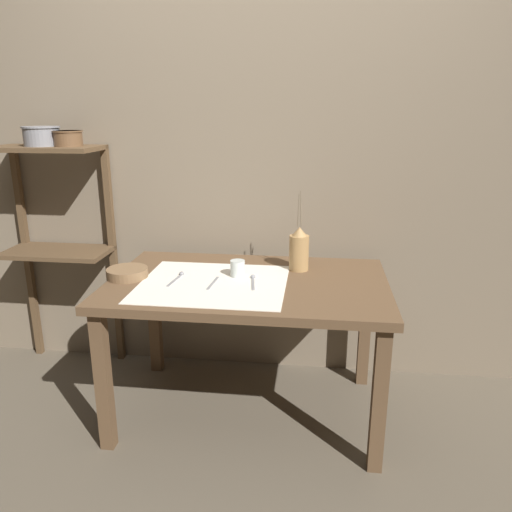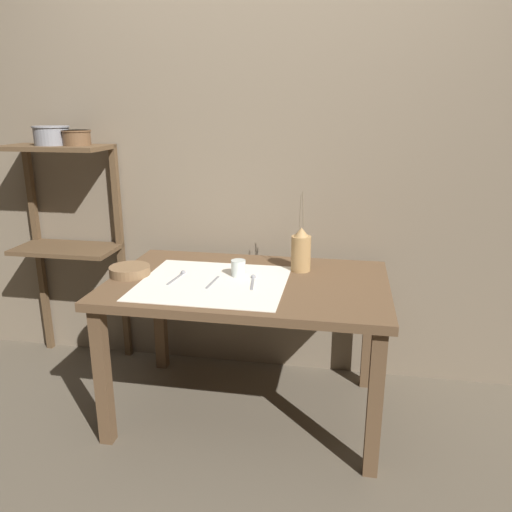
# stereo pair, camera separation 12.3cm
# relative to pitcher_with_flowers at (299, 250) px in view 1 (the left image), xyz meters

# --- Properties ---
(ground_plane) EXTENTS (12.00, 12.00, 0.00)m
(ground_plane) POSITION_rel_pitcher_with_flowers_xyz_m (-0.23, -0.19, -0.80)
(ground_plane) COLOR brown
(stone_wall_back) EXTENTS (7.00, 0.06, 2.40)m
(stone_wall_back) POSITION_rel_pitcher_with_flowers_xyz_m (-0.23, 0.34, 0.40)
(stone_wall_back) COLOR #7A6B56
(stone_wall_back) RESTS_ON ground_plane
(wooden_table) EXTENTS (1.30, 0.83, 0.70)m
(wooden_table) POSITION_rel_pitcher_with_flowers_xyz_m (-0.23, -0.19, -0.19)
(wooden_table) COLOR brown
(wooden_table) RESTS_ON ground_plane
(wooden_shelf_unit) EXTENTS (0.57, 0.30, 1.29)m
(wooden_shelf_unit) POSITION_rel_pitcher_with_flowers_xyz_m (-1.35, 0.17, 0.09)
(wooden_shelf_unit) COLOR brown
(wooden_shelf_unit) RESTS_ON ground_plane
(linen_cloth) EXTENTS (0.67, 0.59, 0.00)m
(linen_cloth) POSITION_rel_pitcher_with_flowers_xyz_m (-0.38, -0.26, -0.10)
(linen_cloth) COLOR silver
(linen_cloth) RESTS_ON wooden_table
(pitcher_with_flowers) EXTENTS (0.10, 0.10, 0.39)m
(pitcher_with_flowers) POSITION_rel_pitcher_with_flowers_xyz_m (0.00, 0.00, 0.00)
(pitcher_with_flowers) COLOR #A87F4C
(pitcher_with_flowers) RESTS_ON wooden_table
(wooden_bowl) EXTENTS (0.19, 0.19, 0.04)m
(wooden_bowl) POSITION_rel_pitcher_with_flowers_xyz_m (-0.80, -0.22, -0.08)
(wooden_bowl) COLOR brown
(wooden_bowl) RESTS_ON wooden_table
(glass_tumbler_near) EXTENTS (0.07, 0.07, 0.08)m
(glass_tumbler_near) POSITION_rel_pitcher_with_flowers_xyz_m (-0.28, -0.14, -0.06)
(glass_tumbler_near) COLOR silver
(glass_tumbler_near) RESTS_ON wooden_table
(spoon_outer) EXTENTS (0.04, 0.18, 0.02)m
(spoon_outer) POSITION_rel_pitcher_with_flowers_xyz_m (-0.56, -0.19, -0.10)
(spoon_outer) COLOR gray
(spoon_outer) RESTS_ON wooden_table
(knife_center) EXTENTS (0.02, 0.17, 0.00)m
(knife_center) POSITION_rel_pitcher_with_flowers_xyz_m (-0.38, -0.26, -0.10)
(knife_center) COLOR gray
(knife_center) RESTS_ON wooden_table
(spoon_inner) EXTENTS (0.04, 0.18, 0.02)m
(spoon_inner) POSITION_rel_pitcher_with_flowers_xyz_m (-0.20, -0.19, -0.10)
(spoon_inner) COLOR gray
(spoon_inner) RESTS_ON wooden_table
(metal_pot_large) EXTENTS (0.19, 0.19, 0.10)m
(metal_pot_large) POSITION_rel_pitcher_with_flowers_xyz_m (-1.36, 0.14, 0.54)
(metal_pot_large) COLOR gray
(metal_pot_large) RESTS_ON wooden_shelf_unit
(metal_pot_small) EXTENTS (0.15, 0.15, 0.08)m
(metal_pot_small) POSITION_rel_pitcher_with_flowers_xyz_m (-1.22, 0.14, 0.53)
(metal_pot_small) COLOR brown
(metal_pot_small) RESTS_ON wooden_shelf_unit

